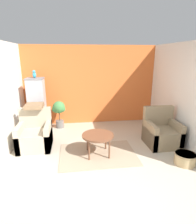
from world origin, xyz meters
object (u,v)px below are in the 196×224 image
(armchair_right, at_px, (161,133))
(coffee_table, at_px, (98,136))
(armchair_left, at_px, (35,136))
(birdcage, at_px, (37,106))
(parrot, at_px, (34,74))
(potted_plant, at_px, (59,110))
(wicker_basket, at_px, (185,158))

(armchair_right, bearing_deg, coffee_table, -169.73)
(armchair_left, bearing_deg, birdcage, 94.31)
(parrot, height_order, potted_plant, parrot)
(parrot, distance_m, wicker_basket, 4.36)
(armchair_left, height_order, parrot, parrot)
(armchair_left, relative_size, birdcage, 0.59)
(birdcage, height_order, potted_plant, birdcage)
(armchair_right, bearing_deg, armchair_left, 174.93)
(wicker_basket, bearing_deg, parrot, 144.95)
(potted_plant, bearing_deg, parrot, -164.29)
(coffee_table, bearing_deg, birdcage, 132.89)
(birdcage, bearing_deg, armchair_right, -23.07)
(armchair_left, distance_m, potted_plant, 1.40)
(birdcage, relative_size, parrot, 7.19)
(armchair_left, relative_size, armchair_right, 1.00)
(armchair_left, xyz_separation_m, wicker_basket, (3.25, -1.23, -0.17))
(armchair_right, xyz_separation_m, birdcage, (-3.25, 1.38, 0.47))
(coffee_table, bearing_deg, wicker_basket, -20.11)
(birdcage, distance_m, parrot, 0.92)
(coffee_table, relative_size, potted_plant, 0.84)
(coffee_table, xyz_separation_m, wicker_basket, (1.76, -0.65, -0.32))
(birdcage, height_order, wicker_basket, birdcage)
(birdcage, bearing_deg, wicker_basket, -35.03)
(coffee_table, relative_size, parrot, 3.24)
(birdcage, relative_size, wicker_basket, 3.65)
(birdcage, distance_m, potted_plant, 0.66)
(parrot, distance_m, potted_plant, 1.29)
(coffee_table, distance_m, potted_plant, 2.10)
(armchair_left, distance_m, armchair_right, 3.18)
(armchair_right, xyz_separation_m, parrot, (-3.25, 1.39, 1.39))
(coffee_table, height_order, armchair_left, armchair_left)
(armchair_left, bearing_deg, coffee_table, -21.53)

